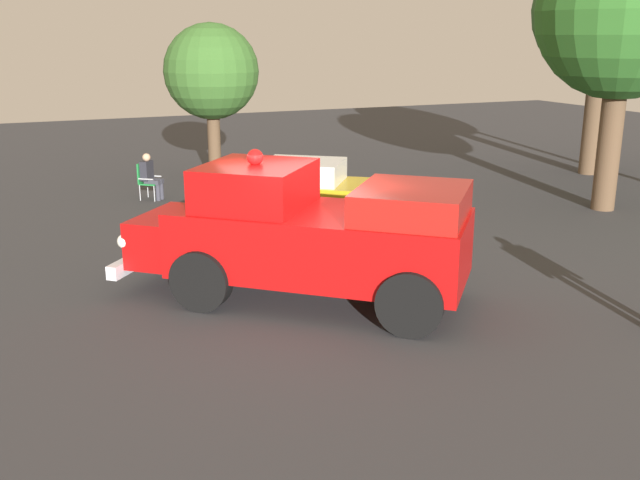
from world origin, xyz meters
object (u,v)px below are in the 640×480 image
spectator_seated (150,175)px  lawn_chair_near_truck (146,178)px  vintage_fire_truck (307,233)px  lawn_chair_spare (308,172)px  classic_hot_rod (290,188)px  oak_tree_right (211,73)px  oak_tree_distant (605,11)px  oak_tree_left (624,13)px  lawn_chair_by_car (214,214)px

spectator_seated → lawn_chair_near_truck: bearing=140.8°
vintage_fire_truck → lawn_chair_spare: vintage_fire_truck is taller
classic_hot_rod → oak_tree_right: size_ratio=0.96×
classic_hot_rod → lawn_chair_spare: classic_hot_rod is taller
lawn_chair_spare → oak_tree_right: 4.38m
vintage_fire_truck → lawn_chair_spare: bearing=67.5°
vintage_fire_truck → oak_tree_distant: bearing=28.7°
vintage_fire_truck → oak_tree_distant: 15.37m
vintage_fire_truck → oak_tree_left: 10.86m
lawn_chair_by_car → spectator_seated: 4.67m
classic_hot_rod → lawn_chair_near_truck: classic_hot_rod is taller
lawn_chair_spare → lawn_chair_by_car: bearing=-135.1°
lawn_chair_near_truck → oak_tree_right: 4.15m
lawn_chair_near_truck → lawn_chair_by_car: bearing=-82.3°
oak_tree_right → lawn_chair_near_truck: bearing=-142.9°
vintage_fire_truck → lawn_chair_spare: size_ratio=5.80×
oak_tree_distant → spectator_seated: bearing=172.4°
oak_tree_right → spectator_seated: bearing=-140.6°
lawn_chair_spare → oak_tree_right: size_ratio=0.21×
classic_hot_rod → oak_tree_distant: size_ratio=0.62×
classic_hot_rod → lawn_chair_spare: bearing=59.5°
oak_tree_left → oak_tree_distant: 5.23m
vintage_fire_truck → oak_tree_left: size_ratio=0.83×
spectator_seated → oak_tree_right: (2.38, 1.96, 2.63)m
vintage_fire_truck → spectator_seated: bearing=96.3°
spectator_seated → lawn_chair_spare: bearing=-10.3°
vintage_fire_truck → oak_tree_distant: oak_tree_distant is taller
lawn_chair_near_truck → oak_tree_distant: bearing=-7.9°
oak_tree_left → oak_tree_right: oak_tree_left is taller
lawn_chair_near_truck → spectator_seated: 0.17m
classic_hot_rod → lawn_chair_near_truck: 4.60m
spectator_seated → vintage_fire_truck: bearing=-83.7°
lawn_chair_near_truck → lawn_chair_spare: bearing=-11.1°
spectator_seated → oak_tree_right: 4.05m
lawn_chair_by_car → classic_hot_rod: bearing=27.1°
lawn_chair_near_truck → oak_tree_right: size_ratio=0.21×
oak_tree_right → lawn_chair_spare: bearing=-53.9°
lawn_chair_spare → lawn_chair_near_truck: bearing=168.9°
classic_hot_rod → lawn_chair_spare: (1.57, 2.67, -0.16)m
vintage_fire_truck → lawn_chair_spare: 8.90m
oak_tree_right → classic_hot_rod: bearing=-85.3°
spectator_seated → oak_tree_right: bearing=39.4°
lawn_chair_near_truck → oak_tree_left: size_ratio=0.14×
lawn_chair_by_car → oak_tree_right: 7.38m
classic_hot_rod → oak_tree_distant: 12.14m
classic_hot_rod → oak_tree_left: bearing=-17.2°
classic_hot_rod → oak_tree_right: (-0.44, 5.43, 2.58)m
lawn_chair_spare → spectator_seated: (-4.40, 0.80, 0.11)m
lawn_chair_near_truck → lawn_chair_spare: (4.50, -0.88, 0.00)m
classic_hot_rod → lawn_chair_near_truck: size_ratio=4.52×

